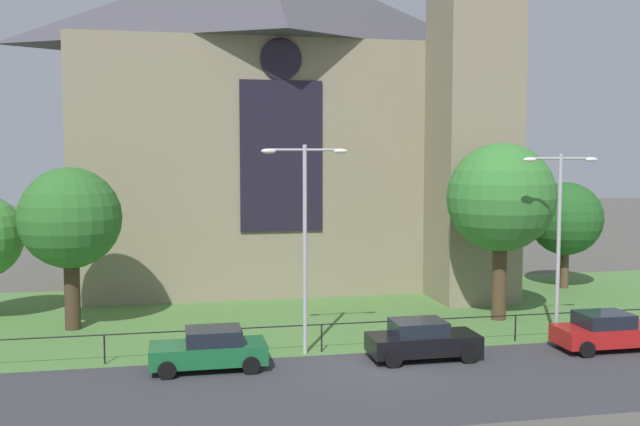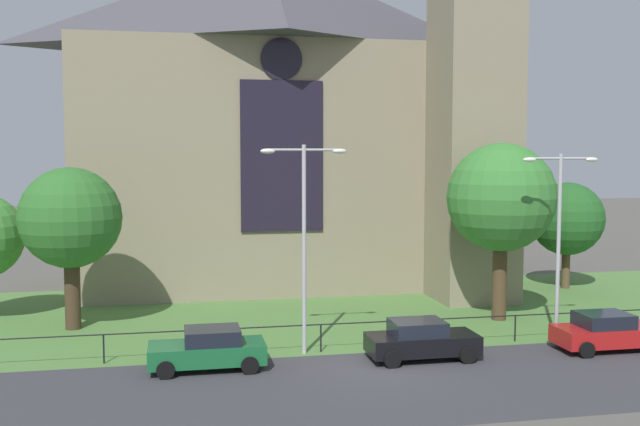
{
  "view_description": "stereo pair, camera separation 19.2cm",
  "coord_description": "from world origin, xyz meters",
  "px_view_note": "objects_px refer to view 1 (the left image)",
  "views": [
    {
      "loc": [
        -7.47,
        -25.24,
        7.85
      ],
      "look_at": [
        -0.7,
        8.0,
        5.07
      ],
      "focal_mm": 40.91,
      "sensor_mm": 36.0,
      "label": 1
    },
    {
      "loc": [
        -7.28,
        -25.28,
        7.85
      ],
      "look_at": [
        -0.7,
        8.0,
        5.07
      ],
      "focal_mm": 40.91,
      "sensor_mm": 36.0,
      "label": 2
    }
  ],
  "objects_px": {
    "church_building": "(281,113)",
    "tree_right_near": "(501,198)",
    "streetlamp_far": "(559,221)",
    "tree_left_near": "(70,219)",
    "parked_car_black": "(422,340)",
    "streetlamp_near": "(305,222)",
    "parked_car_green": "(209,349)",
    "tree_right_far": "(566,219)",
    "parked_car_red": "(607,331)"
  },
  "relations": [
    {
      "from": "parked_car_red",
      "to": "parked_car_green",
      "type": "bearing_deg",
      "value": 178.35
    },
    {
      "from": "church_building",
      "to": "tree_right_near",
      "type": "bearing_deg",
      "value": -54.83
    },
    {
      "from": "tree_right_near",
      "to": "tree_right_far",
      "type": "xyz_separation_m",
      "value": [
        7.34,
        6.83,
        -1.71
      ]
    },
    {
      "from": "tree_left_near",
      "to": "parked_car_black",
      "type": "bearing_deg",
      "value": -29.09
    },
    {
      "from": "streetlamp_far",
      "to": "parked_car_black",
      "type": "distance_m",
      "value": 7.99
    },
    {
      "from": "streetlamp_near",
      "to": "parked_car_black",
      "type": "xyz_separation_m",
      "value": [
        4.25,
        -1.65,
        -4.47
      ]
    },
    {
      "from": "tree_left_near",
      "to": "parked_car_red",
      "type": "relative_size",
      "value": 1.73
    },
    {
      "from": "parked_car_black",
      "to": "parked_car_red",
      "type": "relative_size",
      "value": 1.0
    },
    {
      "from": "parked_car_red",
      "to": "streetlamp_far",
      "type": "bearing_deg",
      "value": 122.26
    },
    {
      "from": "parked_car_green",
      "to": "tree_left_near",
      "type": "bearing_deg",
      "value": -52.56
    },
    {
      "from": "church_building",
      "to": "parked_car_red",
      "type": "distance_m",
      "value": 22.92
    },
    {
      "from": "tree_right_far",
      "to": "tree_right_near",
      "type": "bearing_deg",
      "value": -137.07
    },
    {
      "from": "tree_left_near",
      "to": "parked_car_green",
      "type": "xyz_separation_m",
      "value": [
        5.67,
        -7.37,
        -4.21
      ]
    },
    {
      "from": "church_building",
      "to": "parked_car_green",
      "type": "xyz_separation_m",
      "value": [
        -5.25,
        -17.55,
        -9.53
      ]
    },
    {
      "from": "tree_right_near",
      "to": "parked_car_red",
      "type": "height_order",
      "value": "tree_right_near"
    },
    {
      "from": "streetlamp_near",
      "to": "tree_right_far",
      "type": "bearing_deg",
      "value": 31.86
    },
    {
      "from": "streetlamp_far",
      "to": "parked_car_red",
      "type": "height_order",
      "value": "streetlamp_far"
    },
    {
      "from": "parked_car_black",
      "to": "streetlamp_far",
      "type": "bearing_deg",
      "value": 13.88
    },
    {
      "from": "streetlamp_far",
      "to": "parked_car_green",
      "type": "height_order",
      "value": "streetlamp_far"
    },
    {
      "from": "parked_car_green",
      "to": "tree_right_far",
      "type": "bearing_deg",
      "value": -150.24
    },
    {
      "from": "streetlamp_near",
      "to": "parked_car_green",
      "type": "bearing_deg",
      "value": -159.94
    },
    {
      "from": "parked_car_red",
      "to": "parked_car_black",
      "type": "bearing_deg",
      "value": 178.55
    },
    {
      "from": "streetlamp_far",
      "to": "tree_left_near",
      "type": "bearing_deg",
      "value": 163.55
    },
    {
      "from": "tree_right_far",
      "to": "streetlamp_far",
      "type": "xyz_separation_m",
      "value": [
        -6.6,
        -10.81,
        0.97
      ]
    },
    {
      "from": "tree_right_near",
      "to": "parked_car_green",
      "type": "distance_m",
      "value": 15.67
    },
    {
      "from": "tree_right_far",
      "to": "parked_car_green",
      "type": "relative_size",
      "value": 1.47
    },
    {
      "from": "tree_right_far",
      "to": "streetlamp_near",
      "type": "height_order",
      "value": "streetlamp_near"
    },
    {
      "from": "tree_left_near",
      "to": "parked_car_black",
      "type": "height_order",
      "value": "tree_left_near"
    },
    {
      "from": "streetlamp_near",
      "to": "parked_car_red",
      "type": "distance_m",
      "value": 12.9
    },
    {
      "from": "tree_right_near",
      "to": "tree_left_near",
      "type": "xyz_separation_m",
      "value": [
        -19.52,
        2.01,
        -0.8
      ]
    },
    {
      "from": "tree_right_far",
      "to": "parked_car_black",
      "type": "bearing_deg",
      "value": -136.54
    },
    {
      "from": "tree_right_near",
      "to": "parked_car_green",
      "type": "xyz_separation_m",
      "value": [
        -13.84,
        -5.36,
        -5.01
      ]
    },
    {
      "from": "tree_right_far",
      "to": "tree_left_near",
      "type": "bearing_deg",
      "value": -169.81
    },
    {
      "from": "tree_right_far",
      "to": "parked_car_green",
      "type": "distance_m",
      "value": 24.67
    },
    {
      "from": "tree_right_near",
      "to": "streetlamp_far",
      "type": "distance_m",
      "value": 4.11
    },
    {
      "from": "streetlamp_near",
      "to": "streetlamp_far",
      "type": "bearing_deg",
      "value": -0.0
    },
    {
      "from": "parked_car_black",
      "to": "parked_car_red",
      "type": "bearing_deg",
      "value": -1.72
    },
    {
      "from": "parked_car_green",
      "to": "parked_car_red",
      "type": "relative_size",
      "value": 1.0
    },
    {
      "from": "parked_car_green",
      "to": "streetlamp_near",
      "type": "bearing_deg",
      "value": -160.11
    },
    {
      "from": "streetlamp_near",
      "to": "parked_car_red",
      "type": "bearing_deg",
      "value": -8.77
    },
    {
      "from": "parked_car_green",
      "to": "parked_car_red",
      "type": "height_order",
      "value": "same"
    },
    {
      "from": "streetlamp_near",
      "to": "parked_car_green",
      "type": "distance_m",
      "value": 6.02
    },
    {
      "from": "streetlamp_near",
      "to": "tree_left_near",
      "type": "bearing_deg",
      "value": 147.71
    },
    {
      "from": "streetlamp_far",
      "to": "parked_car_red",
      "type": "bearing_deg",
      "value": -57.76
    },
    {
      "from": "streetlamp_near",
      "to": "parked_car_green",
      "type": "xyz_separation_m",
      "value": [
        -3.79,
        -1.39,
        -4.47
      ]
    },
    {
      "from": "church_building",
      "to": "parked_car_green",
      "type": "height_order",
      "value": "church_building"
    },
    {
      "from": "church_building",
      "to": "tree_right_near",
      "type": "xyz_separation_m",
      "value": [
        8.59,
        -12.19,
        -4.51
      ]
    },
    {
      "from": "tree_right_far",
      "to": "parked_car_red",
      "type": "bearing_deg",
      "value": -113.25
    },
    {
      "from": "parked_car_black",
      "to": "church_building",
      "type": "bearing_deg",
      "value": 98.64
    },
    {
      "from": "tree_right_near",
      "to": "streetlamp_far",
      "type": "xyz_separation_m",
      "value": [
        0.74,
        -3.98,
        -0.73
      ]
    }
  ]
}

